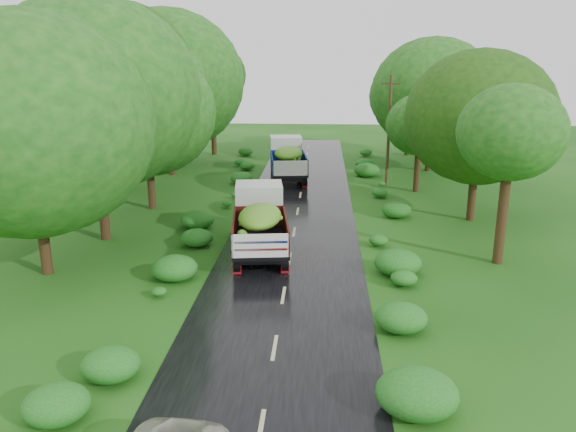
{
  "coord_description": "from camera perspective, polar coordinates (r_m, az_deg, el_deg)",
  "views": [
    {
      "loc": [
        1.39,
        -15.67,
        8.8
      ],
      "look_at": [
        -0.14,
        9.09,
        1.7
      ],
      "focal_mm": 35.0,
      "sensor_mm": 36.0,
      "label": 1
    }
  ],
  "objects": [
    {
      "name": "utility_pole",
      "position": [
        39.63,
        10.21,
        8.61
      ],
      "size": [
        1.28,
        0.53,
        7.55
      ],
      "rotation": [
        0.0,
        0.0,
        -0.34
      ],
      "color": "#382616",
      "rests_on": "ground"
    },
    {
      "name": "truck_near",
      "position": [
        25.91,
        -2.89,
        -0.25
      ],
      "size": [
        3.12,
        6.83,
        2.77
      ],
      "rotation": [
        0.0,
        0.0,
        0.12
      ],
      "color": "black",
      "rests_on": "ground"
    },
    {
      "name": "road",
      "position": [
        22.5,
        -0.29,
        -7.02
      ],
      "size": [
        6.5,
        80.0,
        0.02
      ],
      "primitive_type": "cube",
      "color": "black",
      "rests_on": "ground"
    },
    {
      "name": "trees_left",
      "position": [
        37.61,
        -14.77,
        12.4
      ],
      "size": [
        7.25,
        33.62,
        10.05
      ],
      "color": "black",
      "rests_on": "ground"
    },
    {
      "name": "trees_right",
      "position": [
        40.58,
        15.08,
        10.79
      ],
      "size": [
        5.73,
        31.43,
        7.93
      ],
      "color": "black",
      "rests_on": "ground"
    },
    {
      "name": "ground",
      "position": [
        18.02,
        -1.38,
        -13.26
      ],
      "size": [
        120.0,
        120.0,
        0.0
      ],
      "primitive_type": "plane",
      "color": "#13430E",
      "rests_on": "ground"
    },
    {
      "name": "road_lines",
      "position": [
        23.42,
        -0.13,
        -6.04
      ],
      "size": [
        0.12,
        69.6,
        0.0
      ],
      "color": "#BFB78C",
      "rests_on": "road"
    },
    {
      "name": "truck_far",
      "position": [
        41.43,
        -0.06,
        6.0
      ],
      "size": [
        3.19,
        7.06,
        2.87
      ],
      "rotation": [
        0.0,
        0.0,
        0.12
      ],
      "color": "black",
      "rests_on": "ground"
    },
    {
      "name": "shrubs",
      "position": [
        30.88,
        0.82,
        0.09
      ],
      "size": [
        11.9,
        44.0,
        0.7
      ],
      "color": "#155A1A",
      "rests_on": "ground"
    }
  ]
}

